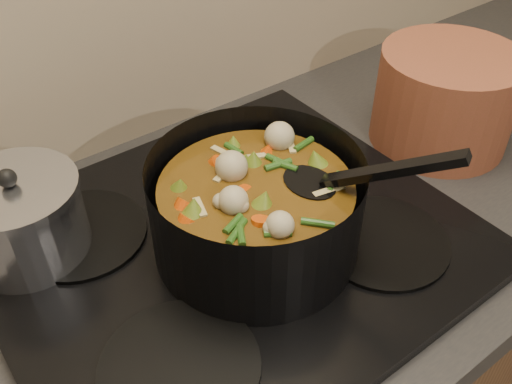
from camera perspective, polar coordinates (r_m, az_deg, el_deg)
stovetop at (r=0.79m, az=-2.52°, el=-5.14°), size 0.62×0.54×0.03m
stockpot at (r=0.73m, az=0.05°, el=-1.84°), size 0.33×0.36×0.20m
saucepan at (r=0.79m, az=-22.40°, el=-2.48°), size 0.16×0.16×0.13m
terracotta_crock at (r=1.01m, az=18.35°, el=8.85°), size 0.25×0.25×0.16m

